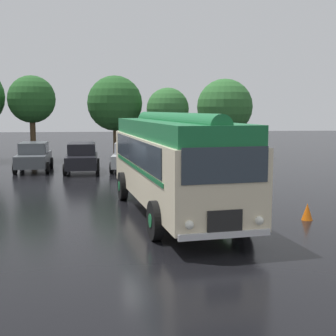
# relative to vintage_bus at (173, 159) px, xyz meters

# --- Properties ---
(ground_plane) EXTENTS (120.00, 120.00, 0.00)m
(ground_plane) POSITION_rel_vintage_bus_xyz_m (-0.49, -0.74, -1.89)
(ground_plane) COLOR black
(vintage_bus) EXTENTS (3.90, 10.34, 3.49)m
(vintage_bus) POSITION_rel_vintage_bus_xyz_m (0.00, 0.00, 0.00)
(vintage_bus) COLOR beige
(vintage_bus) RESTS_ON ground
(car_near_left) EXTENTS (2.13, 4.29, 1.66)m
(car_near_left) POSITION_rel_vintage_bus_xyz_m (-6.83, 12.11, -1.05)
(car_near_left) COLOR #4C5156
(car_near_left) RESTS_ON ground
(car_mid_left) EXTENTS (2.08, 4.26, 1.66)m
(car_mid_left) POSITION_rel_vintage_bus_xyz_m (-3.97, 11.26, -1.05)
(car_mid_left) COLOR black
(car_mid_left) RESTS_ON ground
(car_mid_right) EXTENTS (2.23, 4.33, 1.66)m
(car_mid_right) POSITION_rel_vintage_bus_xyz_m (-1.28, 11.67, -1.05)
(car_mid_right) COLOR #B7BABF
(car_mid_right) RESTS_ON ground
(car_far_right) EXTENTS (2.17, 4.30, 1.66)m
(car_far_right) POSITION_rel_vintage_bus_xyz_m (1.88, 11.28, -1.05)
(car_far_right) COLOR navy
(car_far_right) RESTS_ON ground
(tree_left_of_centre) EXTENTS (3.28, 3.28, 5.91)m
(tree_left_of_centre) POSITION_rel_vintage_bus_xyz_m (-7.74, 17.71, 2.44)
(tree_left_of_centre) COLOR #4C3823
(tree_left_of_centre) RESTS_ON ground
(tree_centre) EXTENTS (4.01, 4.01, 6.02)m
(tree_centre) POSITION_rel_vintage_bus_xyz_m (-2.03, 18.75, 2.17)
(tree_centre) COLOR #4C3823
(tree_centre) RESTS_ON ground
(tree_right_of_centre) EXTENTS (3.05, 3.05, 5.12)m
(tree_right_of_centre) POSITION_rel_vintage_bus_xyz_m (1.72, 17.83, 1.75)
(tree_right_of_centre) COLOR #4C3823
(tree_right_of_centre) RESTS_ON ground
(tree_far_right) EXTENTS (4.09, 4.09, 5.81)m
(tree_far_right) POSITION_rel_vintage_bus_xyz_m (6.04, 18.24, 1.81)
(tree_far_right) COLOR #4C3823
(tree_far_right) RESTS_ON ground
(traffic_cone) EXTENTS (0.36, 0.36, 0.55)m
(traffic_cone) POSITION_rel_vintage_bus_xyz_m (4.27, -1.43, -1.62)
(traffic_cone) COLOR orange
(traffic_cone) RESTS_ON ground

